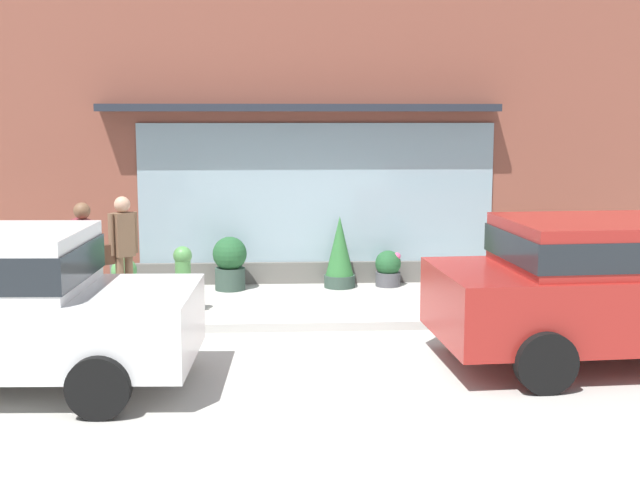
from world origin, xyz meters
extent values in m
plane|color=#B2AFA8|center=(0.00, 0.00, 0.00)|extent=(60.00, 60.00, 0.00)
cube|color=#B2B2AD|center=(0.00, -0.20, 0.06)|extent=(14.00, 0.24, 0.12)
cube|color=brown|center=(0.00, 3.20, 2.50)|extent=(14.00, 0.36, 4.99)
cube|color=#8CA5B2|center=(0.28, 3.00, 1.47)|extent=(5.96, 0.03, 2.44)
cube|color=#232833|center=(0.00, 2.85, 2.94)|extent=(6.56, 0.56, 0.12)
cube|color=#605E59|center=(0.00, 2.98, 0.18)|extent=(6.36, 0.20, 0.36)
cylinder|color=#4C8C47|center=(-1.75, 0.86, 0.03)|extent=(0.34, 0.34, 0.06)
cylinder|color=#4C8C47|center=(-1.75, 0.86, 0.41)|extent=(0.22, 0.22, 0.70)
sphere|color=#4C8C47|center=(-1.75, 0.86, 0.84)|extent=(0.27, 0.27, 0.27)
cylinder|color=#4C8C47|center=(-1.90, 0.86, 0.45)|extent=(0.10, 0.09, 0.09)
cylinder|color=#4C8C47|center=(-1.60, 0.86, 0.45)|extent=(0.10, 0.09, 0.09)
cylinder|color=#4C8C47|center=(-1.75, 0.71, 0.45)|extent=(0.09, 0.10, 0.09)
cylinder|color=brown|center=(-2.64, 0.83, 0.42)|extent=(0.12, 0.12, 0.83)
cylinder|color=brown|center=(-2.53, 0.92, 0.42)|extent=(0.12, 0.12, 0.83)
cube|color=brown|center=(-2.58, 0.87, 1.15)|extent=(0.34, 0.33, 0.63)
sphere|color=tan|center=(-2.58, 0.87, 1.58)|extent=(0.23, 0.23, 0.23)
cylinder|color=brown|center=(-2.73, 0.75, 1.16)|extent=(0.08, 0.08, 0.59)
cylinder|color=brown|center=(-2.44, 0.99, 1.16)|extent=(0.08, 0.08, 0.59)
cube|color=#472D1E|center=(-2.81, 0.71, 0.88)|extent=(0.25, 0.23, 0.28)
cylinder|color=#333847|center=(-2.96, 0.13, 0.41)|extent=(0.12, 0.12, 0.83)
cylinder|color=#333847|center=(-3.04, 0.28, 0.41)|extent=(0.12, 0.12, 0.83)
cube|color=#8E333D|center=(-3.00, 0.20, 1.14)|extent=(0.33, 0.38, 0.62)
sphere|color=brown|center=(-3.00, 0.20, 1.56)|extent=(0.22, 0.22, 0.22)
cylinder|color=#8E333D|center=(-2.89, 0.02, 1.15)|extent=(0.08, 0.08, 0.59)
cylinder|color=#8E333D|center=(-3.10, 0.39, 1.15)|extent=(0.08, 0.08, 0.59)
cylinder|color=black|center=(-2.02, -1.56, 0.30)|extent=(0.62, 0.21, 0.61)
cylinder|color=black|center=(-2.10, -3.40, 0.30)|extent=(0.62, 0.21, 0.61)
cube|color=maroon|center=(3.66, -1.87, 0.72)|extent=(4.64, 2.16, 0.79)
cube|color=maroon|center=(3.43, -1.89, 1.37)|extent=(2.59, 1.89, 0.59)
cube|color=#1E2328|center=(3.43, -1.89, 1.37)|extent=(2.64, 1.91, 0.32)
cylinder|color=black|center=(2.20, -1.00, 0.32)|extent=(0.66, 0.22, 0.65)
cylinder|color=black|center=(2.32, -2.92, 0.32)|extent=(0.66, 0.22, 0.65)
cylinder|color=#33473D|center=(0.64, 2.56, 0.10)|extent=(0.51, 0.51, 0.21)
cone|color=#2D6B33|center=(0.64, 2.56, 0.70)|extent=(0.46, 0.46, 0.98)
cylinder|color=#33473D|center=(-1.16, 2.46, 0.18)|extent=(0.49, 0.49, 0.36)
sphere|color=#23562D|center=(-1.16, 2.46, 0.59)|extent=(0.55, 0.55, 0.55)
cylinder|color=#B7B2A3|center=(-2.82, 2.17, 0.13)|extent=(0.32, 0.32, 0.25)
sphere|color=#4C934C|center=(-2.82, 2.17, 0.39)|extent=(0.40, 0.40, 0.40)
sphere|color=orange|center=(-2.91, 2.12, 0.44)|extent=(0.08, 0.08, 0.08)
sphere|color=#E5C64C|center=(-2.77, 2.05, 0.43)|extent=(0.09, 0.09, 0.09)
cylinder|color=#4C4C51|center=(3.92, 2.21, 0.10)|extent=(0.52, 0.52, 0.20)
sphere|color=olive|center=(3.92, 2.21, 0.42)|extent=(0.63, 0.63, 0.63)
sphere|color=#DB4C7A|center=(4.00, 2.14, 0.60)|extent=(0.13, 0.13, 0.13)
cylinder|color=#4C4C51|center=(1.45, 2.62, 0.12)|extent=(0.42, 0.42, 0.23)
sphere|color=#23562D|center=(1.45, 2.62, 0.38)|extent=(0.43, 0.43, 0.43)
sphere|color=#DB4C7A|center=(1.35, 2.62, 0.44)|extent=(0.08, 0.08, 0.08)
sphere|color=#DB4C7A|center=(1.59, 2.57, 0.51)|extent=(0.12, 0.12, 0.12)
sphere|color=white|center=(1.49, 2.73, 0.44)|extent=(0.09, 0.09, 0.09)
camera|label=1|loc=(-0.45, -11.09, 2.83)|focal=47.30mm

